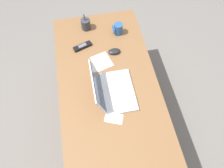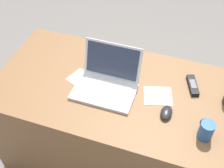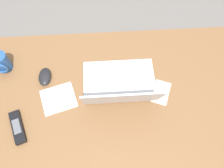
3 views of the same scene
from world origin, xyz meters
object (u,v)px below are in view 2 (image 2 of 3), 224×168
at_px(computer_mouse, 166,113).
at_px(cordless_phone, 193,85).
at_px(laptop, 107,82).
at_px(coffee_mug_white, 206,130).

relative_size(computer_mouse, cordless_phone, 0.62).
xyz_separation_m(laptop, cordless_phone, (0.46, 0.16, -0.03)).
bearing_deg(laptop, computer_mouse, -13.50).
height_order(coffee_mug_white, cordless_phone, coffee_mug_white).
height_order(laptop, coffee_mug_white, laptop).
relative_size(laptop, coffee_mug_white, 3.40).
distance_m(laptop, coffee_mug_white, 0.59).
height_order(computer_mouse, coffee_mug_white, coffee_mug_white).
relative_size(laptop, cordless_phone, 2.16).
relative_size(computer_mouse, coffee_mug_white, 0.98).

